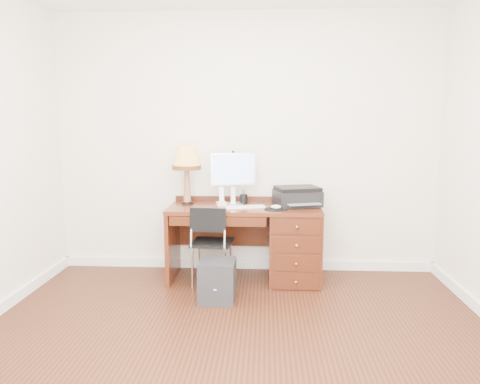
# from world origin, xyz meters

# --- Properties ---
(ground) EXTENTS (4.00, 4.00, 0.00)m
(ground) POSITION_xyz_m (0.00, 0.00, 0.00)
(ground) COLOR black
(ground) RESTS_ON ground
(room_shell) EXTENTS (4.00, 4.00, 4.00)m
(room_shell) POSITION_xyz_m (0.00, 0.63, 0.05)
(room_shell) COLOR white
(room_shell) RESTS_ON ground
(desk) EXTENTS (1.50, 0.67, 0.75)m
(desk) POSITION_xyz_m (0.32, 1.40, 0.41)
(desk) COLOR #562212
(desk) RESTS_ON ground
(monitor) EXTENTS (0.45, 0.18, 0.52)m
(monitor) POSITION_xyz_m (-0.12, 1.52, 1.08)
(monitor) COLOR silver
(monitor) RESTS_ON desk
(keyboard) EXTENTS (0.40, 0.21, 0.01)m
(keyboard) POSITION_xyz_m (0.01, 1.33, 0.76)
(keyboard) COLOR white
(keyboard) RESTS_ON desk
(mouse_pad) EXTENTS (0.23, 0.23, 0.05)m
(mouse_pad) POSITION_xyz_m (0.31, 1.24, 0.76)
(mouse_pad) COLOR black
(mouse_pad) RESTS_ON desk
(printer) EXTENTS (0.51, 0.44, 0.19)m
(printer) POSITION_xyz_m (0.53, 1.47, 0.84)
(printer) COLOR black
(printer) RESTS_ON desk
(leg_lamp) EXTENTS (0.29, 0.29, 0.60)m
(leg_lamp) POSITION_xyz_m (-0.59, 1.51, 1.19)
(leg_lamp) COLOR black
(leg_lamp) RESTS_ON desk
(phone) EXTENTS (0.11, 0.11, 0.19)m
(phone) POSITION_xyz_m (-0.23, 1.42, 0.81)
(phone) COLOR white
(phone) RESTS_ON desk
(pen_cup) EXTENTS (0.08, 0.08, 0.10)m
(pen_cup) POSITION_xyz_m (-0.02, 1.53, 0.80)
(pen_cup) COLOR black
(pen_cup) RESTS_ON desk
(chair) EXTENTS (0.40, 0.40, 0.79)m
(chair) POSITION_xyz_m (-0.31, 1.16, 0.48)
(chair) COLOR black
(chair) RESTS_ON ground
(equipment_box) EXTENTS (0.32, 0.32, 0.37)m
(equipment_box) POSITION_xyz_m (-0.21, 0.80, 0.18)
(equipment_box) COLOR black
(equipment_box) RESTS_ON ground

